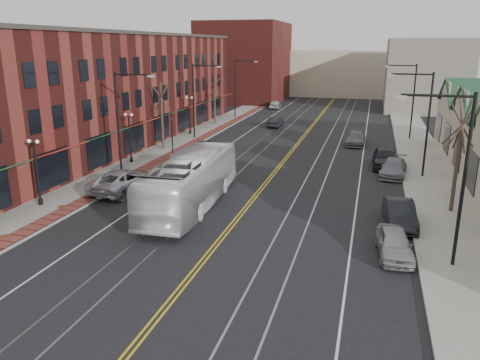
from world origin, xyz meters
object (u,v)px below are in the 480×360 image
Objects in this scene: parked_car_c at (394,168)px; transit_bus at (191,181)px; parked_car_a at (394,243)px; parked_car_d at (385,157)px; parked_suv at (123,180)px; parked_car_b at (400,214)px.

transit_bus is at bearing -132.05° from parked_car_c.
parked_car_a is at bearing -85.04° from parked_car_c.
parked_car_d is at bearing 85.00° from parked_car_a.
parked_car_d is (12.12, 13.95, -0.85)m from transit_bus.
parked_car_d reaches higher than parked_suv.
parked_suv is 1.46× the size of parked_car_a.
transit_bus is 2.64× the size of parked_car_c.
parked_suv is 20.89m from parked_car_c.
parked_car_d is (-0.19, 18.18, 0.18)m from parked_car_a.
parked_suv is 21.74m from parked_car_d.
transit_bus reaches higher than parked_car_c.
parked_car_d reaches higher than parked_car_b.
transit_bus is 18.50m from parked_car_d.
parked_suv reaches higher than parked_car_a.
parked_car_d is at bearing -141.02° from parked_suv.
parked_car_a is 4.38m from parked_car_b.
parked_car_d is (17.98, 12.23, 0.05)m from parked_suv.
parked_car_a is 0.86× the size of parked_car_c.
parked_car_a is at bearing 166.63° from parked_suv.
transit_bus is at bearing 168.39° from parked_suv.
parked_suv is 18.67m from parked_car_b.
parked_car_a reaches higher than parked_car_c.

